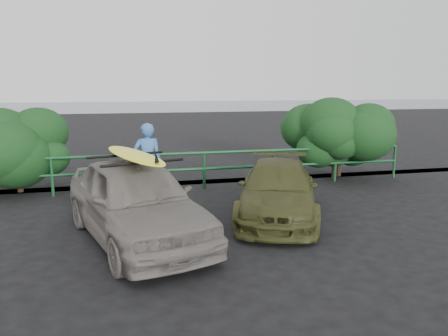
# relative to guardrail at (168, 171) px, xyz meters

# --- Properties ---
(ground) EXTENTS (80.00, 80.00, 0.00)m
(ground) POSITION_rel_guardrail_xyz_m (0.00, -5.00, -0.52)
(ground) COLOR black
(ocean) EXTENTS (200.00, 200.00, 0.00)m
(ocean) POSITION_rel_guardrail_xyz_m (0.00, 55.00, -0.52)
(ocean) COLOR slate
(ocean) RESTS_ON ground
(guardrail) EXTENTS (14.00, 0.08, 1.04)m
(guardrail) POSITION_rel_guardrail_xyz_m (0.00, 0.00, 0.00)
(guardrail) COLOR #154B25
(guardrail) RESTS_ON ground
(shrub_right) EXTENTS (3.20, 2.40, 2.20)m
(shrub_right) POSITION_rel_guardrail_xyz_m (5.00, 0.50, 0.58)
(shrub_right) COLOR #163E18
(shrub_right) RESTS_ON ground
(sedan) EXTENTS (2.98, 4.76, 1.51)m
(sedan) POSITION_rel_guardrail_xyz_m (-1.00, -3.79, 0.23)
(sedan) COLOR slate
(sedan) RESTS_ON ground
(olive_vehicle) EXTENTS (3.00, 4.38, 1.18)m
(olive_vehicle) POSITION_rel_guardrail_xyz_m (2.08, -2.98, 0.07)
(olive_vehicle) COLOR #3E401C
(olive_vehicle) RESTS_ON ground
(man) EXTENTS (0.71, 0.47, 1.93)m
(man) POSITION_rel_guardrail_xyz_m (-0.59, -0.80, 0.44)
(man) COLOR #3D70B8
(man) RESTS_ON ground
(roof_rack) EXTENTS (1.71, 1.42, 0.05)m
(roof_rack) POSITION_rel_guardrail_xyz_m (-1.00, -3.79, 1.01)
(roof_rack) COLOR black
(roof_rack) RESTS_ON sedan
(surfboard) EXTENTS (1.32, 2.75, 0.08)m
(surfboard) POSITION_rel_guardrail_xyz_m (-1.00, -3.79, 1.08)
(surfboard) COLOR #F9FF1A
(surfboard) RESTS_ON roof_rack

